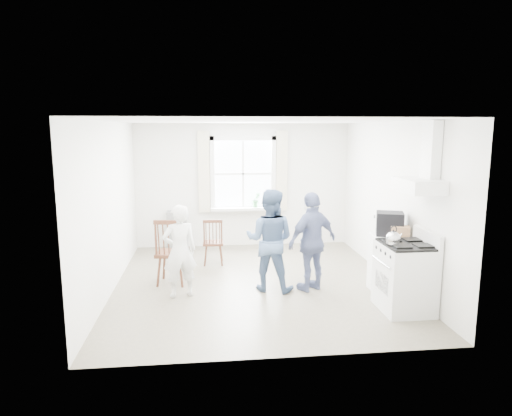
{
  "coord_description": "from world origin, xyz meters",
  "views": [
    {
      "loc": [
        -0.79,
        -7.09,
        2.48
      ],
      "look_at": [
        0.02,
        0.2,
        1.21
      ],
      "focal_mm": 32.0,
      "sensor_mm": 36.0,
      "label": 1
    }
  ],
  "objects_px": {
    "windsor_chair_b": "(170,245)",
    "person_mid": "(270,240)",
    "stereo_stack": "(390,224)",
    "person_right": "(312,242)",
    "gas_stove": "(405,276)",
    "windsor_chair_a": "(213,237)",
    "low_cabinet": "(390,264)",
    "person_left": "(180,251)"
  },
  "relations": [
    {
      "from": "stereo_stack",
      "to": "windsor_chair_b",
      "type": "distance_m",
      "value": 3.42
    },
    {
      "from": "stereo_stack",
      "to": "low_cabinet",
      "type": "bearing_deg",
      "value": -30.36
    },
    {
      "from": "stereo_stack",
      "to": "person_right",
      "type": "relative_size",
      "value": 0.31
    },
    {
      "from": "stereo_stack",
      "to": "person_left",
      "type": "bearing_deg",
      "value": 177.05
    },
    {
      "from": "gas_stove",
      "to": "person_left",
      "type": "bearing_deg",
      "value": 164.22
    },
    {
      "from": "gas_stove",
      "to": "person_right",
      "type": "distance_m",
      "value": 1.46
    },
    {
      "from": "person_mid",
      "to": "person_right",
      "type": "xyz_separation_m",
      "value": [
        0.65,
        -0.08,
        -0.02
      ]
    },
    {
      "from": "stereo_stack",
      "to": "windsor_chair_a",
      "type": "xyz_separation_m",
      "value": [
        -2.63,
        1.7,
        -0.54
      ]
    },
    {
      "from": "person_mid",
      "to": "person_right",
      "type": "bearing_deg",
      "value": -166.22
    },
    {
      "from": "person_right",
      "to": "person_mid",
      "type": "bearing_deg",
      "value": -34.94
    },
    {
      "from": "low_cabinet",
      "to": "person_left",
      "type": "distance_m",
      "value": 3.19
    },
    {
      "from": "windsor_chair_a",
      "to": "person_right",
      "type": "distance_m",
      "value": 2.12
    },
    {
      "from": "stereo_stack",
      "to": "windsor_chair_b",
      "type": "relative_size",
      "value": 0.44
    },
    {
      "from": "windsor_chair_b",
      "to": "person_mid",
      "type": "height_order",
      "value": "person_mid"
    },
    {
      "from": "person_left",
      "to": "person_right",
      "type": "height_order",
      "value": "person_right"
    },
    {
      "from": "person_left",
      "to": "person_mid",
      "type": "distance_m",
      "value": 1.38
    },
    {
      "from": "windsor_chair_a",
      "to": "low_cabinet",
      "type": "bearing_deg",
      "value": -32.92
    },
    {
      "from": "windsor_chair_b",
      "to": "person_right",
      "type": "distance_m",
      "value": 2.25
    },
    {
      "from": "low_cabinet",
      "to": "person_right",
      "type": "distance_m",
      "value": 1.22
    },
    {
      "from": "gas_stove",
      "to": "stereo_stack",
      "type": "height_order",
      "value": "stereo_stack"
    },
    {
      "from": "gas_stove",
      "to": "person_mid",
      "type": "relative_size",
      "value": 0.71
    },
    {
      "from": "gas_stove",
      "to": "windsor_chair_b",
      "type": "xyz_separation_m",
      "value": [
        -3.29,
        1.38,
        0.18
      ]
    },
    {
      "from": "windsor_chair_a",
      "to": "person_mid",
      "type": "relative_size",
      "value": 0.55
    },
    {
      "from": "windsor_chair_a",
      "to": "person_left",
      "type": "relative_size",
      "value": 0.62
    },
    {
      "from": "low_cabinet",
      "to": "windsor_chair_b",
      "type": "distance_m",
      "value": 3.43
    },
    {
      "from": "stereo_stack",
      "to": "person_right",
      "type": "xyz_separation_m",
      "value": [
        -1.13,
        0.23,
        -0.3
      ]
    },
    {
      "from": "low_cabinet",
      "to": "person_right",
      "type": "xyz_separation_m",
      "value": [
        -1.15,
        0.24,
        0.32
      ]
    },
    {
      "from": "person_right",
      "to": "stereo_stack",
      "type": "bearing_deg",
      "value": 140.55
    },
    {
      "from": "windsor_chair_b",
      "to": "person_mid",
      "type": "distance_m",
      "value": 1.6
    },
    {
      "from": "stereo_stack",
      "to": "windsor_chair_a",
      "type": "distance_m",
      "value": 3.18
    },
    {
      "from": "low_cabinet",
      "to": "person_left",
      "type": "bearing_deg",
      "value": 176.82
    },
    {
      "from": "gas_stove",
      "to": "person_mid",
      "type": "distance_m",
      "value": 2.04
    },
    {
      "from": "stereo_stack",
      "to": "person_right",
      "type": "height_order",
      "value": "person_right"
    },
    {
      "from": "stereo_stack",
      "to": "windsor_chair_b",
      "type": "bearing_deg",
      "value": 168.76
    },
    {
      "from": "gas_stove",
      "to": "person_mid",
      "type": "bearing_deg",
      "value": 149.55
    },
    {
      "from": "person_left",
      "to": "person_right",
      "type": "xyz_separation_m",
      "value": [
        2.02,
        0.06,
        0.07
      ]
    },
    {
      "from": "gas_stove",
      "to": "person_right",
      "type": "bearing_deg",
      "value": 139.03
    },
    {
      "from": "gas_stove",
      "to": "windsor_chair_a",
      "type": "distance_m",
      "value": 3.54
    },
    {
      "from": "windsor_chair_b",
      "to": "gas_stove",
      "type": "bearing_deg",
      "value": -22.72
    },
    {
      "from": "stereo_stack",
      "to": "windsor_chair_a",
      "type": "relative_size",
      "value": 0.55
    },
    {
      "from": "low_cabinet",
      "to": "person_mid",
      "type": "distance_m",
      "value": 1.86
    },
    {
      "from": "low_cabinet",
      "to": "stereo_stack",
      "type": "distance_m",
      "value": 0.62
    }
  ]
}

